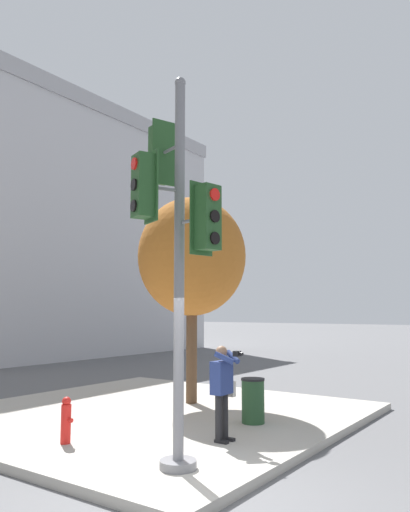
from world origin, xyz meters
The scene contains 8 objects.
ground_plane centered at (0.00, 0.00, 0.00)m, with size 160.00×160.00×0.00m, color #5B5B5E.
sidewalk_corner centered at (3.50, 3.50, 0.07)m, with size 8.00×8.00×0.15m.
traffic_signal_pole centered at (0.65, 0.60, 3.47)m, with size 1.08×1.46×5.65m.
person_photographer centered at (2.32, 0.85, 1.08)m, with size 0.58×0.54×1.57m.
street_tree centered at (4.79, 3.35, 3.61)m, with size 2.62×2.62×4.93m.
fire_hydrant centered at (0.70, 2.88, 0.52)m, with size 0.16×0.22×0.75m.
trash_bin centered at (3.78, 1.11, 0.58)m, with size 0.46×0.46×0.85m.
building_right centered at (13.41, 20.76, 6.56)m, with size 15.52×12.65×13.11m.
Camera 1 is at (-4.89, -3.87, 2.32)m, focal length 35.00 mm.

